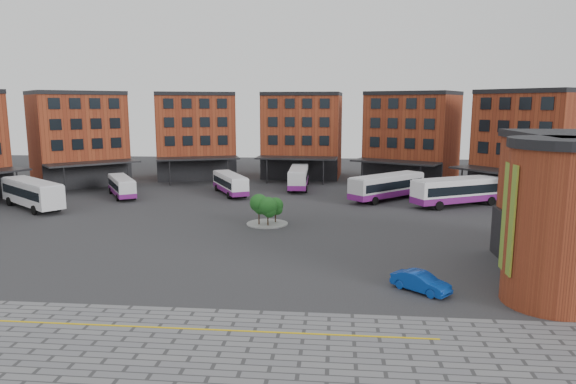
# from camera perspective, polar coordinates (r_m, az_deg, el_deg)

# --- Properties ---
(ground) EXTENTS (160.00, 160.00, 0.00)m
(ground) POSITION_cam_1_polar(r_m,az_deg,el_deg) (43.69, -7.07, -7.14)
(ground) COLOR #28282B
(ground) RESTS_ON ground
(yellow_line) EXTENTS (26.00, 0.15, 0.02)m
(yellow_line) POSITION_cam_1_polar(r_m,az_deg,el_deg) (30.48, -9.11, -14.83)
(yellow_line) COLOR gold
(yellow_line) RESTS_ON paving_zone
(main_building) EXTENTS (94.14, 42.48, 14.60)m
(main_building) POSITION_cam_1_polar(r_m,az_deg,el_deg) (80.44, -4.64, 5.88)
(main_building) COLOR brown
(main_building) RESTS_ON ground
(tree_island) EXTENTS (4.40, 4.40, 3.36)m
(tree_island) POSITION_cam_1_polar(r_m,az_deg,el_deg) (53.90, -2.35, -1.74)
(tree_island) COLOR gray
(tree_island) RESTS_ON ground
(bus_a) EXTENTS (11.42, 9.65, 3.46)m
(bus_a) POSITION_cam_1_polar(r_m,az_deg,el_deg) (69.83, -26.57, 0.00)
(bus_a) COLOR silver
(bus_a) RESTS_ON ground
(bus_b) EXTENTS (7.11, 9.42, 2.74)m
(bus_b) POSITION_cam_1_polar(r_m,az_deg,el_deg) (74.15, -18.00, 0.63)
(bus_b) COLOR silver
(bus_b) RESTS_ON ground
(bus_c) EXTENTS (6.88, 10.26, 2.91)m
(bus_c) POSITION_cam_1_polar(r_m,az_deg,el_deg) (72.83, -6.45, 0.97)
(bus_c) COLOR white
(bus_c) RESTS_ON ground
(bus_d) EXTENTS (3.07, 11.38, 3.19)m
(bus_d) POSITION_cam_1_polar(r_m,az_deg,el_deg) (77.41, 1.18, 1.66)
(bus_d) COLOR silver
(bus_d) RESTS_ON ground
(bus_e) EXTENTS (10.64, 10.44, 3.42)m
(bus_e) POSITION_cam_1_polar(r_m,az_deg,el_deg) (69.26, 10.95, 0.62)
(bus_e) COLOR silver
(bus_e) RESTS_ON ground
(bus_f) EXTENTS (12.49, 8.40, 3.55)m
(bus_f) POSITION_cam_1_polar(r_m,az_deg,el_deg) (67.58, 18.43, 0.13)
(bus_f) COLOR white
(bus_f) RESTS_ON ground
(blue_car) EXTENTS (4.05, 3.79, 1.36)m
(blue_car) POSITION_cam_1_polar(r_m,az_deg,el_deg) (36.61, 14.53, -9.65)
(blue_car) COLOR #0C39A2
(blue_car) RESTS_ON ground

